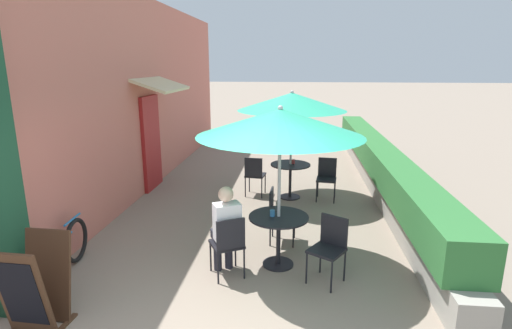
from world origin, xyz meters
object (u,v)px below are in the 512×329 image
at_px(patio_table_mid, 290,172).
at_px(cafe_chair_mid_right, 327,175).
at_px(patio_umbrella_near, 280,123).
at_px(cafe_chair_near_back, 278,211).
at_px(cafe_chair_near_left, 228,242).
at_px(bicycle_leaning, 58,256).
at_px(coffee_cup_mid, 293,162).
at_px(patio_umbrella_mid, 292,102).
at_px(patio_table_near, 279,229).
at_px(menu_board, 36,285).
at_px(seated_patron_near_left, 226,227).
at_px(cafe_chair_near_right, 330,244).
at_px(coffee_cup_near, 272,213).
at_px(cafe_chair_mid_left, 255,173).

distance_m(patio_table_mid, cafe_chair_mid_right, 0.76).
relative_size(patio_umbrella_near, patio_table_mid, 2.71).
relative_size(cafe_chair_near_back, cafe_chair_mid_right, 1.00).
height_order(cafe_chair_near_left, bicycle_leaning, cafe_chair_near_left).
distance_m(cafe_chair_near_left, coffee_cup_mid, 3.53).
height_order(patio_umbrella_near, bicycle_leaning, patio_umbrella_near).
relative_size(patio_umbrella_mid, cafe_chair_mid_right, 2.60).
distance_m(patio_table_near, menu_board, 2.99).
bearing_deg(patio_umbrella_mid, seated_patron_near_left, -103.49).
bearing_deg(seated_patron_near_left, menu_board, -171.23).
height_order(cafe_chair_near_back, coffee_cup_mid, cafe_chair_near_back).
xyz_separation_m(cafe_chair_near_right, bicycle_leaning, (-3.54, -0.35, -0.18)).
relative_size(coffee_cup_near, cafe_chair_mid_right, 0.10).
xyz_separation_m(patio_umbrella_mid, coffee_cup_mid, (0.06, 0.04, -1.26)).
distance_m(cafe_chair_near_back, patio_table_mid, 2.22).
distance_m(patio_umbrella_near, seated_patron_near_left, 1.55).
height_order(patio_table_near, patio_umbrella_near, patio_umbrella_near).
relative_size(patio_table_mid, cafe_chair_mid_left, 0.96).
xyz_separation_m(seated_patron_near_left, cafe_chair_near_right, (1.37, -0.02, -0.17)).
relative_size(patio_table_mid, cafe_chair_mid_right, 0.96).
height_order(patio_umbrella_mid, cafe_chair_mid_right, patio_umbrella_mid).
bearing_deg(cafe_chair_mid_left, cafe_chair_near_right, -61.16).
bearing_deg(cafe_chair_near_left, cafe_chair_mid_right, 38.56).
distance_m(patio_table_near, patio_table_mid, 2.98).
distance_m(cafe_chair_near_right, coffee_cup_mid, 3.41).
height_order(patio_table_near, seated_patron_near_left, seated_patron_near_left).
xyz_separation_m(cafe_chair_mid_left, cafe_chair_mid_right, (1.52, -0.03, 0.00)).
distance_m(coffee_cup_near, cafe_chair_mid_left, 3.07).
relative_size(cafe_chair_near_left, cafe_chair_near_back, 1.00).
xyz_separation_m(coffee_cup_near, menu_board, (-2.41, -1.64, -0.28)).
xyz_separation_m(cafe_chair_mid_right, menu_board, (-3.36, -4.61, -0.02)).
distance_m(coffee_cup_near, patio_table_mid, 3.00).
xyz_separation_m(cafe_chair_near_right, patio_table_mid, (-0.58, 3.32, 0.04)).
bearing_deg(cafe_chair_near_back, cafe_chair_mid_left, -162.09).
bearing_deg(cafe_chair_near_back, bicycle_leaning, -60.16).
height_order(patio_table_near, cafe_chair_near_left, cafe_chair_near_left).
relative_size(cafe_chair_near_back, patio_umbrella_mid, 0.38).
height_order(coffee_cup_near, patio_umbrella_mid, patio_umbrella_mid).
bearing_deg(patio_umbrella_mid, cafe_chair_near_back, -93.76).
xyz_separation_m(cafe_chair_near_right, cafe_chair_mid_right, (0.18, 3.30, 0.00)).
bearing_deg(patio_umbrella_mid, coffee_cup_near, -93.63).
xyz_separation_m(patio_umbrella_near, cafe_chair_near_back, (-0.04, 0.76, -1.52)).
xyz_separation_m(coffee_cup_near, bicycle_leaning, (-2.77, -0.68, -0.45)).
xyz_separation_m(cafe_chair_near_back, cafe_chair_mid_left, (-0.62, 2.23, 0.00)).
height_order(patio_table_mid, cafe_chair_mid_right, cafe_chair_mid_right).
relative_size(seated_patron_near_left, cafe_chair_near_back, 1.44).
bearing_deg(coffee_cup_mid, menu_board, -119.68).
height_order(cafe_chair_near_right, coffee_cup_near, cafe_chair_near_right).
bearing_deg(patio_table_mid, cafe_chair_mid_left, 178.79).
bearing_deg(seated_patron_near_left, cafe_chair_near_left, -90.00).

